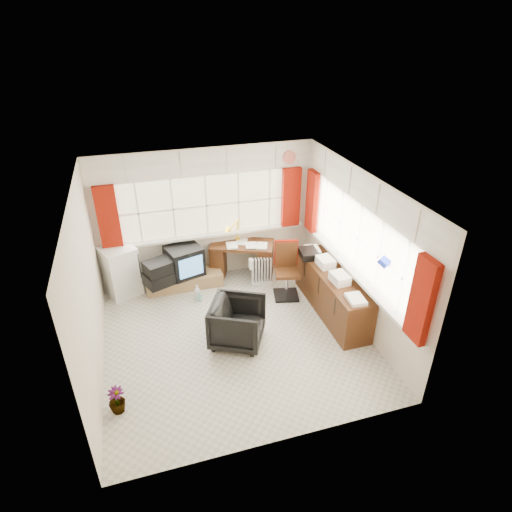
{
  "coord_description": "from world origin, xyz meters",
  "views": [
    {
      "loc": [
        -1.22,
        -5.15,
        4.42
      ],
      "look_at": [
        0.5,
        0.55,
        1.09
      ],
      "focal_mm": 30.0,
      "sensor_mm": 36.0,
      "label": 1
    }
  ],
  "objects_px": {
    "desk": "(242,257)",
    "task_chair": "(286,267)",
    "crt_tv": "(185,261)",
    "credenza": "(332,292)",
    "mini_fridge": "(121,271)",
    "office_chair": "(238,322)",
    "radiator": "(261,274)",
    "desk_lamp": "(238,226)",
    "tv_bench": "(184,280)"
  },
  "relations": [
    {
      "from": "desk",
      "to": "task_chair",
      "type": "bearing_deg",
      "value": -55.95
    },
    {
      "from": "crt_tv",
      "to": "task_chair",
      "type": "bearing_deg",
      "value": -25.12
    },
    {
      "from": "desk",
      "to": "credenza",
      "type": "distance_m",
      "value": 1.96
    },
    {
      "from": "task_chair",
      "to": "credenza",
      "type": "distance_m",
      "value": 0.93
    },
    {
      "from": "mini_fridge",
      "to": "credenza",
      "type": "bearing_deg",
      "value": -25.34
    },
    {
      "from": "office_chair",
      "to": "radiator",
      "type": "bearing_deg",
      "value": -3.28
    },
    {
      "from": "desk_lamp",
      "to": "office_chair",
      "type": "xyz_separation_m",
      "value": [
        -0.55,
        -2.08,
        -0.62
      ]
    },
    {
      "from": "radiator",
      "to": "credenza",
      "type": "xyz_separation_m",
      "value": [
        0.88,
        -1.15,
        0.17
      ]
    },
    {
      "from": "tv_bench",
      "to": "mini_fridge",
      "type": "relative_size",
      "value": 1.52
    },
    {
      "from": "office_chair",
      "to": "credenza",
      "type": "bearing_deg",
      "value": -53.21
    },
    {
      "from": "radiator",
      "to": "crt_tv",
      "type": "relative_size",
      "value": 0.76
    },
    {
      "from": "desk_lamp",
      "to": "tv_bench",
      "type": "height_order",
      "value": "desk_lamp"
    },
    {
      "from": "desk",
      "to": "tv_bench",
      "type": "xyz_separation_m",
      "value": [
        -1.15,
        -0.08,
        -0.25
      ]
    },
    {
      "from": "crt_tv",
      "to": "mini_fridge",
      "type": "relative_size",
      "value": 0.79
    },
    {
      "from": "desk_lamp",
      "to": "radiator",
      "type": "distance_m",
      "value": 1.02
    },
    {
      "from": "tv_bench",
      "to": "task_chair",
      "type": "bearing_deg",
      "value": -24.21
    },
    {
      "from": "task_chair",
      "to": "radiator",
      "type": "relative_size",
      "value": 1.87
    },
    {
      "from": "task_chair",
      "to": "office_chair",
      "type": "xyz_separation_m",
      "value": [
        -1.17,
        -1.05,
        -0.19
      ]
    },
    {
      "from": "tv_bench",
      "to": "crt_tv",
      "type": "xyz_separation_m",
      "value": [
        0.04,
        0.01,
        0.4
      ]
    },
    {
      "from": "desk_lamp",
      "to": "office_chair",
      "type": "relative_size",
      "value": 0.55
    },
    {
      "from": "office_chair",
      "to": "desk_lamp",
      "type": "bearing_deg",
      "value": 11.68
    },
    {
      "from": "crt_tv",
      "to": "office_chair",
      "type": "bearing_deg",
      "value": -74.15
    },
    {
      "from": "office_chair",
      "to": "radiator",
      "type": "height_order",
      "value": "office_chair"
    },
    {
      "from": "mini_fridge",
      "to": "radiator",
      "type": "bearing_deg",
      "value": -10.26
    },
    {
      "from": "tv_bench",
      "to": "mini_fridge",
      "type": "height_order",
      "value": "mini_fridge"
    },
    {
      "from": "desk",
      "to": "mini_fridge",
      "type": "bearing_deg",
      "value": -180.0
    },
    {
      "from": "credenza",
      "to": "mini_fridge",
      "type": "bearing_deg",
      "value": 154.66
    },
    {
      "from": "desk",
      "to": "desk_lamp",
      "type": "distance_m",
      "value": 0.63
    },
    {
      "from": "crt_tv",
      "to": "desk_lamp",
      "type": "bearing_deg",
      "value": 12.34
    },
    {
      "from": "task_chair",
      "to": "office_chair",
      "type": "distance_m",
      "value": 1.58
    },
    {
      "from": "radiator",
      "to": "credenza",
      "type": "bearing_deg",
      "value": -52.55
    },
    {
      "from": "radiator",
      "to": "tv_bench",
      "type": "height_order",
      "value": "radiator"
    },
    {
      "from": "tv_bench",
      "to": "radiator",
      "type": "bearing_deg",
      "value": -14.9
    },
    {
      "from": "office_chair",
      "to": "credenza",
      "type": "height_order",
      "value": "credenza"
    },
    {
      "from": "desk",
      "to": "credenza",
      "type": "relative_size",
      "value": 0.66
    },
    {
      "from": "desk_lamp",
      "to": "task_chair",
      "type": "relative_size",
      "value": 0.42
    },
    {
      "from": "desk",
      "to": "crt_tv",
      "type": "distance_m",
      "value": 1.12
    },
    {
      "from": "desk",
      "to": "radiator",
      "type": "distance_m",
      "value": 0.54
    },
    {
      "from": "radiator",
      "to": "mini_fridge",
      "type": "bearing_deg",
      "value": 169.74
    },
    {
      "from": "office_chair",
      "to": "mini_fridge",
      "type": "bearing_deg",
      "value": 67.67
    },
    {
      "from": "desk_lamp",
      "to": "crt_tv",
      "type": "bearing_deg",
      "value": -167.66
    },
    {
      "from": "office_chair",
      "to": "crt_tv",
      "type": "bearing_deg",
      "value": 42.45
    },
    {
      "from": "radiator",
      "to": "mini_fridge",
      "type": "distance_m",
      "value": 2.55
    },
    {
      "from": "office_chair",
      "to": "mini_fridge",
      "type": "height_order",
      "value": "mini_fridge"
    },
    {
      "from": "desk",
      "to": "task_chair",
      "type": "height_order",
      "value": "task_chair"
    },
    {
      "from": "desk_lamp",
      "to": "credenza",
      "type": "xyz_separation_m",
      "value": [
        1.16,
        -1.77,
        -0.59
      ]
    },
    {
      "from": "desk_lamp",
      "to": "mini_fridge",
      "type": "xyz_separation_m",
      "value": [
        -2.22,
        -0.17,
        -0.52
      ]
    },
    {
      "from": "radiator",
      "to": "mini_fridge",
      "type": "relative_size",
      "value": 0.6
    },
    {
      "from": "office_chair",
      "to": "radiator",
      "type": "relative_size",
      "value": 1.43
    },
    {
      "from": "office_chair",
      "to": "tv_bench",
      "type": "bearing_deg",
      "value": 43.72
    }
  ]
}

